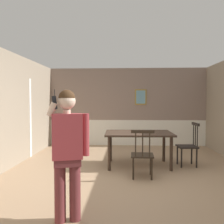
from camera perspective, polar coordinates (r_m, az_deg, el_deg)
ground_plane at (r=5.19m, az=3.66°, el=-14.34°), size 7.88×7.88×0.00m
room_back_partition at (r=8.55m, az=3.47°, el=0.85°), size 5.33×0.17×2.60m
dining_table at (r=5.88m, az=6.03°, el=-5.48°), size 1.56×1.11×0.78m
chair_near_window at (r=5.02m, az=6.86°, el=-9.49°), size 0.45×0.45×0.96m
chair_by_doorway at (r=6.12m, az=16.93°, el=-7.23°), size 0.46×0.46×1.00m
person_figure at (r=3.19m, az=-9.97°, el=-7.85°), size 0.51×0.30×1.64m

